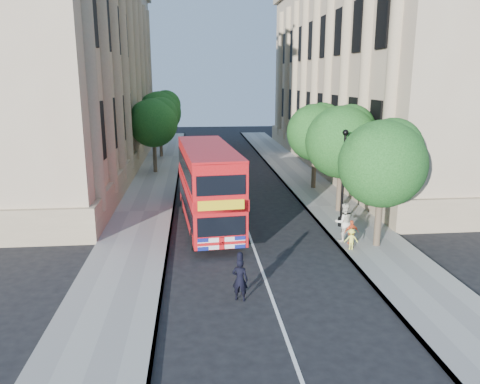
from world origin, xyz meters
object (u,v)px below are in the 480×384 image
object	(u,v)px
lamp_post	(343,183)
box_van	(208,174)
double_decker_bus	(208,184)
woman_pedestrian	(344,222)
police_constable	(240,280)

from	to	relation	value
lamp_post	box_van	size ratio (longest dim) A/B	0.98
double_decker_bus	woman_pedestrian	bearing A→B (deg)	-31.48
double_decker_bus	police_constable	xyz separation A→B (m)	(0.84, -8.63, -1.57)
woman_pedestrian	box_van	bearing A→B (deg)	-60.60
lamp_post	box_van	bearing A→B (deg)	130.97
double_decker_bus	police_constable	size ratio (longest dim) A/B	5.96
woman_pedestrian	police_constable	bearing A→B (deg)	42.25
lamp_post	double_decker_bus	xyz separation A→B (m)	(-7.01, 0.90, -0.15)
lamp_post	police_constable	world-z (taller)	lamp_post
double_decker_bus	woman_pedestrian	world-z (taller)	double_decker_bus
lamp_post	woman_pedestrian	distance (m)	2.76
double_decker_bus	box_van	distance (m)	6.99
lamp_post	police_constable	bearing A→B (deg)	-128.62
box_van	woman_pedestrian	xyz separation A→B (m)	(6.20, -10.11, -0.40)
lamp_post	police_constable	distance (m)	10.05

